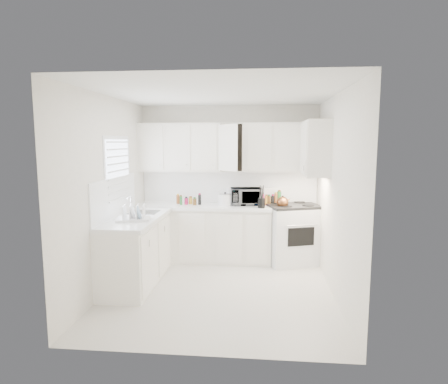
# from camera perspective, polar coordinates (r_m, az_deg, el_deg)

# --- Properties ---
(floor) EXTENTS (3.20, 3.20, 0.00)m
(floor) POSITION_cam_1_polar(r_m,az_deg,el_deg) (5.31, -0.73, -14.52)
(floor) COLOR silver
(floor) RESTS_ON ground
(ceiling) EXTENTS (3.20, 3.20, 0.00)m
(ceiling) POSITION_cam_1_polar(r_m,az_deg,el_deg) (4.95, -0.78, 14.58)
(ceiling) COLOR white
(ceiling) RESTS_ON ground
(wall_back) EXTENTS (3.00, 0.00, 3.00)m
(wall_back) POSITION_cam_1_polar(r_m,az_deg,el_deg) (6.55, 0.74, 1.46)
(wall_back) COLOR white
(wall_back) RESTS_ON ground
(wall_front) EXTENTS (3.00, 0.00, 3.00)m
(wall_front) POSITION_cam_1_polar(r_m,az_deg,el_deg) (3.40, -3.64, -4.23)
(wall_front) COLOR white
(wall_front) RESTS_ON ground
(wall_left) EXTENTS (0.00, 3.20, 3.20)m
(wall_left) POSITION_cam_1_polar(r_m,az_deg,el_deg) (5.34, -16.98, -0.25)
(wall_left) COLOR white
(wall_left) RESTS_ON ground
(wall_right) EXTENTS (0.00, 3.20, 3.20)m
(wall_right) POSITION_cam_1_polar(r_m,az_deg,el_deg) (5.03, 16.48, -0.69)
(wall_right) COLOR white
(wall_right) RESTS_ON ground
(window_blinds) EXTENTS (0.06, 0.96, 1.06)m
(window_blinds) POSITION_cam_1_polar(r_m,az_deg,el_deg) (5.63, -15.54, 2.75)
(window_blinds) COLOR white
(window_blinds) RESTS_ON wall_left
(lower_cabinets_back) EXTENTS (2.22, 0.60, 0.90)m
(lower_cabinets_back) POSITION_cam_1_polar(r_m,az_deg,el_deg) (6.44, -2.97, -6.33)
(lower_cabinets_back) COLOR white
(lower_cabinets_back) RESTS_ON floor
(lower_cabinets_left) EXTENTS (0.60, 1.60, 0.90)m
(lower_cabinets_left) POSITION_cam_1_polar(r_m,az_deg,el_deg) (5.59, -12.98, -8.68)
(lower_cabinets_left) COLOR white
(lower_cabinets_left) RESTS_ON floor
(countertop_back) EXTENTS (2.24, 0.64, 0.05)m
(countertop_back) POSITION_cam_1_polar(r_m,az_deg,el_deg) (6.34, -3.01, -2.17)
(countertop_back) COLOR white
(countertop_back) RESTS_ON lower_cabinets_back
(countertop_left) EXTENTS (0.64, 1.62, 0.05)m
(countertop_left) POSITION_cam_1_polar(r_m,az_deg,el_deg) (5.48, -13.03, -3.90)
(countertop_left) COLOR white
(countertop_left) RESTS_ON lower_cabinets_left
(backsplash_back) EXTENTS (2.98, 0.02, 0.55)m
(backsplash_back) POSITION_cam_1_polar(r_m,az_deg,el_deg) (6.55, 0.73, 0.80)
(backsplash_back) COLOR white
(backsplash_back) RESTS_ON wall_back
(backsplash_left) EXTENTS (0.02, 1.60, 0.55)m
(backsplash_left) POSITION_cam_1_polar(r_m,az_deg,el_deg) (5.53, -16.07, -0.74)
(backsplash_left) COLOR white
(backsplash_left) RESTS_ON wall_left
(upper_cabinets_back) EXTENTS (3.00, 0.33, 0.80)m
(upper_cabinets_back) POSITION_cam_1_polar(r_m,az_deg,el_deg) (6.36, 0.62, 3.10)
(upper_cabinets_back) COLOR white
(upper_cabinets_back) RESTS_ON wall_back
(upper_cabinets_right) EXTENTS (0.33, 0.90, 0.80)m
(upper_cabinets_right) POSITION_cam_1_polar(r_m,az_deg,el_deg) (5.79, 13.40, 2.45)
(upper_cabinets_right) COLOR white
(upper_cabinets_right) RESTS_ON wall_right
(sink) EXTENTS (0.42, 0.38, 0.30)m
(sink) POSITION_cam_1_polar(r_m,az_deg,el_deg) (5.78, -11.98, -1.82)
(sink) COLOR gray
(sink) RESTS_ON countertop_left
(stove) EXTENTS (0.98, 0.89, 1.25)m
(stove) POSITION_cam_1_polar(r_m,az_deg,el_deg) (6.36, 10.25, -4.99)
(stove) COLOR white
(stove) RESTS_ON floor
(tea_kettle) EXTENTS (0.28, 0.25, 0.22)m
(tea_kettle) POSITION_cam_1_polar(r_m,az_deg,el_deg) (6.12, 8.78, -1.43)
(tea_kettle) COLOR brown
(tea_kettle) RESTS_ON stove
(frying_pan) EXTENTS (0.36, 0.45, 0.04)m
(frying_pan) POSITION_cam_1_polar(r_m,az_deg,el_deg) (6.48, 11.79, -1.77)
(frying_pan) COLOR black
(frying_pan) RESTS_ON stove
(microwave) EXTENTS (0.54, 0.36, 0.34)m
(microwave) POSITION_cam_1_polar(r_m,az_deg,el_deg) (6.33, 3.37, -0.39)
(microwave) COLOR gray
(microwave) RESTS_ON countertop_back
(rice_cooker) EXTENTS (0.25, 0.25, 0.22)m
(rice_cooker) POSITION_cam_1_polar(r_m,az_deg,el_deg) (6.26, 0.18, -1.03)
(rice_cooker) COLOR white
(rice_cooker) RESTS_ON countertop_back
(paper_towel) EXTENTS (0.12, 0.12, 0.27)m
(paper_towel) POSITION_cam_1_polar(r_m,az_deg,el_deg) (6.41, 0.84, -0.61)
(paper_towel) COLOR white
(paper_towel) RESTS_ON countertop_back
(utensil_crock) EXTENTS (0.15, 0.15, 0.37)m
(utensil_crock) POSITION_cam_1_polar(r_m,az_deg,el_deg) (6.04, 5.66, -0.65)
(utensil_crock) COLOR black
(utensil_crock) RESTS_ON countertop_back
(dish_rack) EXTENTS (0.49, 0.40, 0.24)m
(dish_rack) POSITION_cam_1_polar(r_m,az_deg,el_deg) (5.22, -13.47, -2.87)
(dish_rack) COLOR white
(dish_rack) RESTS_ON countertop_left
(spice_left_0) EXTENTS (0.06, 0.06, 0.13)m
(spice_left_0) POSITION_cam_1_polar(r_m,az_deg,el_deg) (6.53, -6.85, -1.13)
(spice_left_0) COLOR brown
(spice_left_0) RESTS_ON countertop_back
(spice_left_1) EXTENTS (0.06, 0.06, 0.13)m
(spice_left_1) POSITION_cam_1_polar(r_m,az_deg,el_deg) (6.43, -6.37, -1.26)
(spice_left_1) COLOR #216529
(spice_left_1) RESTS_ON countertop_back
(spice_left_2) EXTENTS (0.06, 0.06, 0.13)m
(spice_left_2) POSITION_cam_1_polar(r_m,az_deg,el_deg) (6.50, -5.56, -1.15)
(spice_left_2) COLOR #B8184B
(spice_left_2) RESTS_ON countertop_back
(spice_left_3) EXTENTS (0.06, 0.06, 0.13)m
(spice_left_3) POSITION_cam_1_polar(r_m,az_deg,el_deg) (6.40, -5.05, -1.28)
(spice_left_3) COLOR gold
(spice_left_3) RESTS_ON countertop_back
(spice_left_4) EXTENTS (0.06, 0.06, 0.13)m
(spice_left_4) POSITION_cam_1_polar(r_m,az_deg,el_deg) (6.47, -4.25, -1.17)
(spice_left_4) COLOR brown
(spice_left_4) RESTS_ON countertop_back
(spice_left_5) EXTENTS (0.06, 0.06, 0.13)m
(spice_left_5) POSITION_cam_1_polar(r_m,az_deg,el_deg) (6.37, -3.72, -1.30)
(spice_left_5) COLOR black
(spice_left_5) RESTS_ON countertop_back
(sauce_right_0) EXTENTS (0.06, 0.06, 0.19)m
(sauce_right_0) POSITION_cam_1_polar(r_m,az_deg,el_deg) (6.42, 5.80, -0.99)
(sauce_right_0) COLOR #B8184B
(sauce_right_0) RESTS_ON countertop_back
(sauce_right_1) EXTENTS (0.06, 0.06, 0.19)m
(sauce_right_1) POSITION_cam_1_polar(r_m,az_deg,el_deg) (6.36, 6.30, -1.08)
(sauce_right_1) COLOR gold
(sauce_right_1) RESTS_ON countertop_back
(sauce_right_2) EXTENTS (0.06, 0.06, 0.19)m
(sauce_right_2) POSITION_cam_1_polar(r_m,az_deg,el_deg) (6.42, 6.78, -1.00)
(sauce_right_2) COLOR brown
(sauce_right_2) RESTS_ON countertop_back
(sauce_right_3) EXTENTS (0.06, 0.06, 0.19)m
(sauce_right_3) POSITION_cam_1_polar(r_m,az_deg,el_deg) (6.36, 7.29, -1.09)
(sauce_right_3) COLOR black
(sauce_right_3) RESTS_ON countertop_back
(sauce_right_4) EXTENTS (0.06, 0.06, 0.19)m
(sauce_right_4) POSITION_cam_1_polar(r_m,az_deg,el_deg) (6.43, 7.76, -1.01)
(sauce_right_4) COLOR brown
(sauce_right_4) RESTS_ON countertop_back
(sauce_right_5) EXTENTS (0.06, 0.06, 0.19)m
(sauce_right_5) POSITION_cam_1_polar(r_m,az_deg,el_deg) (6.37, 8.28, -1.10)
(sauce_right_5) COLOR #216529
(sauce_right_5) RESTS_ON countertop_back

